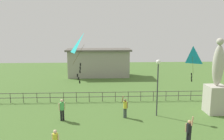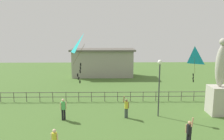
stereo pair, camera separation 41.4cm
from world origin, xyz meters
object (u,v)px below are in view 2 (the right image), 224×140
(statue_monument, at_px, (219,89))
(person_3, at_px, (189,132))
(person_7, at_px, (126,107))
(kite_2, at_px, (194,58))
(kite_3, at_px, (84,46))
(person_1, at_px, (63,108))
(person_6, at_px, (55,140))
(lamppost, at_px, (159,76))

(statue_monument, height_order, person_3, statue_monument)
(person_7, relative_size, kite_2, 0.71)
(statue_monument, xyz_separation_m, kite_3, (-10.42, -3.39, 3.69))
(person_1, distance_m, person_6, 4.97)
(kite_2, xyz_separation_m, kite_3, (-7.40, -1.21, 0.86))
(person_6, bearing_deg, kite_2, 23.42)
(person_7, bearing_deg, person_6, -129.34)
(lamppost, distance_m, kite_3, 6.70)
(person_3, distance_m, person_6, 7.71)
(kite_3, bearing_deg, person_1, 129.36)
(lamppost, bearing_deg, kite_3, -151.51)
(lamppost, relative_size, person_6, 2.98)
(person_3, xyz_separation_m, person_6, (-7.66, -0.80, -0.06))
(person_1, distance_m, kite_3, 5.68)
(lamppost, height_order, kite_3, kite_3)
(statue_monument, xyz_separation_m, person_1, (-12.33, -1.06, -1.12))
(kite_3, bearing_deg, lamppost, 28.49)
(lamppost, bearing_deg, person_6, -141.05)
(lamppost, bearing_deg, person_7, -173.58)
(statue_monument, bearing_deg, person_7, -174.60)
(lamppost, distance_m, kite_2, 3.08)
(statue_monument, bearing_deg, person_1, -175.11)
(person_7, xyz_separation_m, kite_2, (4.51, -1.46, 4.02))
(person_7, distance_m, kite_2, 6.22)
(lamppost, relative_size, kite_2, 1.80)
(lamppost, xyz_separation_m, kite_2, (1.94, -1.75, 1.63))
(person_1, bearing_deg, lamppost, 4.91)
(person_1, distance_m, kite_2, 10.18)
(statue_monument, xyz_separation_m, kite_2, (-3.02, -2.17, 2.83))
(person_1, height_order, person_6, person_1)
(statue_monument, height_order, person_1, statue_monument)
(person_1, xyz_separation_m, kite_3, (1.91, -2.33, 4.82))
(lamppost, height_order, kite_2, kite_2)
(statue_monument, relative_size, person_7, 3.45)
(person_3, height_order, person_6, person_3)
(person_1, height_order, person_7, person_7)
(statue_monument, distance_m, person_7, 7.66)
(person_1, relative_size, person_6, 1.10)
(kite_2, bearing_deg, statue_monument, 35.72)
(lamppost, relative_size, person_3, 2.43)
(person_6, bearing_deg, statue_monument, 26.84)
(person_1, bearing_deg, person_7, 4.09)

